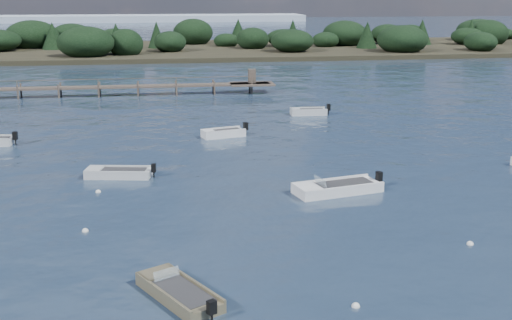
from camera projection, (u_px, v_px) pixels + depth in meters
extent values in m
plane|color=#172536|center=(209.00, 79.00, 84.92)|extent=(400.00, 400.00, 0.00)
cube|color=#6C6448|center=(179.00, 296.00, 24.49)|extent=(3.35, 4.38, 0.63)
cube|color=#6C6448|center=(158.00, 273.00, 25.61)|extent=(1.69, 1.54, 0.13)
cube|color=#27282A|center=(183.00, 292.00, 24.16)|extent=(2.44, 3.07, 0.11)
cube|color=#6C6448|center=(162.00, 292.00, 23.97)|extent=(2.10, 3.69, 0.13)
cube|color=#6C6448|center=(195.00, 282.00, 24.81)|extent=(2.10, 3.69, 0.13)
cube|color=black|center=(212.00, 307.00, 22.62)|extent=(0.39, 0.37, 0.50)
cylinder|color=black|center=(212.00, 318.00, 22.73)|extent=(0.12, 0.12, 0.50)
cube|color=silver|center=(166.00, 274.00, 25.04)|extent=(1.04, 0.66, 0.38)
cube|color=#ABB0B2|center=(119.00, 175.00, 40.46)|extent=(4.26, 2.25, 0.67)
cube|color=#ABB0B2|center=(94.00, 169.00, 40.41)|extent=(1.21, 1.54, 0.13)
cube|color=#27282A|center=(124.00, 171.00, 40.37)|extent=(2.93, 1.71, 0.12)
cube|color=#ABB0B2|center=(116.00, 172.00, 39.67)|extent=(4.00, 0.84, 0.13)
cube|color=#ABB0B2|center=(121.00, 166.00, 41.05)|extent=(4.00, 0.84, 0.13)
cube|color=black|center=(154.00, 168.00, 40.27)|extent=(0.32, 0.37, 0.53)
cylinder|color=black|center=(154.00, 175.00, 40.38)|extent=(0.11, 0.11, 0.53)
cube|color=silver|center=(223.00, 135.00, 51.56)|extent=(3.64, 2.20, 0.79)
cube|color=silver|center=(208.00, 131.00, 50.94)|extent=(1.11, 1.40, 0.16)
cube|color=#27282A|center=(226.00, 131.00, 51.57)|extent=(2.52, 1.66, 0.14)
cube|color=silver|center=(226.00, 131.00, 50.90)|extent=(3.32, 1.02, 0.16)
cube|color=silver|center=(221.00, 128.00, 51.98)|extent=(3.32, 1.02, 0.16)
cube|color=black|center=(246.00, 126.00, 52.17)|extent=(0.41, 0.46, 0.62)
cylinder|color=black|center=(246.00, 133.00, 52.30)|extent=(0.14, 0.14, 0.62)
cube|color=black|center=(15.00, 136.00, 48.77)|extent=(0.36, 0.41, 0.61)
cylinder|color=black|center=(16.00, 143.00, 48.90)|extent=(0.12, 0.12, 0.61)
cube|color=silver|center=(337.00, 191.00, 37.34)|extent=(5.40, 3.01, 0.74)
cube|color=silver|center=(308.00, 187.00, 36.54)|extent=(1.58, 1.95, 0.15)
cube|color=#27282A|center=(344.00, 184.00, 37.40)|extent=(3.73, 2.27, 0.13)
cube|color=silver|center=(345.00, 188.00, 36.43)|extent=(5.01, 1.26, 0.15)
cube|color=silver|center=(330.00, 179.00, 38.03)|extent=(5.01, 1.26, 0.15)
cube|color=black|center=(379.00, 176.00, 38.19)|extent=(0.37, 0.42, 0.59)
cylinder|color=black|center=(379.00, 185.00, 38.32)|extent=(0.13, 0.13, 0.59)
cube|color=silver|center=(320.00, 181.00, 36.76)|extent=(0.47, 1.38, 0.45)
cube|color=#ABB0B2|center=(308.00, 114.00, 60.69)|extent=(3.40, 1.46, 0.78)
cube|color=#ABB0B2|center=(295.00, 109.00, 60.43)|extent=(0.85, 1.23, 0.16)
cube|color=#27282A|center=(311.00, 110.00, 60.62)|extent=(2.32, 1.15, 0.13)
cube|color=#ABB0B2|center=(310.00, 110.00, 59.99)|extent=(3.36, 0.25, 0.16)
cube|color=#ABB0B2|center=(307.00, 108.00, 61.15)|extent=(3.36, 0.25, 0.16)
cube|color=black|center=(329.00, 107.00, 60.75)|extent=(0.33, 0.39, 0.61)
cylinder|color=black|center=(328.00, 113.00, 60.89)|extent=(0.12, 0.12, 0.61)
sphere|color=silver|center=(356.00, 307.00, 23.84)|extent=(0.32, 0.32, 0.32)
sphere|color=silver|center=(470.00, 244.00, 29.70)|extent=(0.32, 0.32, 0.32)
sphere|color=silver|center=(85.00, 231.00, 31.31)|extent=(0.32, 0.32, 0.32)
sphere|color=silver|center=(221.00, 132.00, 53.45)|extent=(0.32, 0.32, 0.32)
sphere|color=silver|center=(98.00, 192.00, 37.39)|extent=(0.32, 0.32, 0.32)
cube|color=#4F443A|center=(252.00, 84.00, 73.78)|extent=(5.00, 3.20, 0.18)
cube|color=#4F443A|center=(252.00, 76.00, 73.55)|extent=(0.80, 0.80, 1.60)
cylinder|color=#4F443A|center=(18.00, 96.00, 69.37)|extent=(0.20, 0.20, 2.20)
cylinder|color=#4F443A|center=(21.00, 93.00, 71.00)|extent=(0.20, 0.20, 2.20)
cylinder|color=#4F443A|center=(59.00, 95.00, 69.99)|extent=(0.20, 0.20, 2.20)
cylinder|color=#4F443A|center=(61.00, 92.00, 71.62)|extent=(0.20, 0.20, 2.20)
cylinder|color=#4F443A|center=(99.00, 94.00, 70.61)|extent=(0.20, 0.20, 2.20)
cylinder|color=#4F443A|center=(100.00, 91.00, 72.24)|extent=(0.20, 0.20, 2.20)
cylinder|color=#4F443A|center=(138.00, 93.00, 71.23)|extent=(0.20, 0.20, 2.20)
cylinder|color=#4F443A|center=(138.00, 91.00, 72.86)|extent=(0.20, 0.20, 2.20)
cylinder|color=#4F443A|center=(177.00, 92.00, 71.85)|extent=(0.20, 0.20, 2.20)
cylinder|color=#4F443A|center=(176.00, 90.00, 73.49)|extent=(0.20, 0.20, 2.20)
cylinder|color=#4F443A|center=(215.00, 91.00, 72.47)|extent=(0.20, 0.20, 2.20)
cylinder|color=#4F443A|center=(213.00, 89.00, 74.11)|extent=(0.20, 0.20, 2.20)
cylinder|color=#4F443A|center=(252.00, 90.00, 73.10)|extent=(0.20, 0.20, 2.20)
cylinder|color=#4F443A|center=(250.00, 88.00, 74.73)|extent=(0.20, 0.20, 2.20)
cube|color=black|center=(319.00, 50.00, 126.79)|extent=(190.00, 40.00, 1.60)
ellipsoid|color=black|center=(319.00, 36.00, 126.08)|extent=(180.50, 36.00, 4.40)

